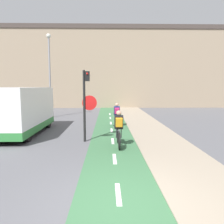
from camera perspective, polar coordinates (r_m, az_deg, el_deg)
name	(u,v)px	position (r m, az deg, el deg)	size (l,w,h in m)	color
ground_plane	(119,206)	(5.05, 1.95, -23.34)	(120.00, 120.00, 0.00)	#5B5B60
bike_lane	(119,205)	(5.05, 1.94, -23.18)	(2.06, 60.00, 0.02)	#3D7047
sidewalk_strip	(223,204)	(5.61, 27.04, -20.55)	(2.40, 60.00, 0.05)	gray
building_row_background	(109,68)	(28.55, -0.79, 11.31)	(60.00, 5.20, 9.68)	gray
traffic_light_pole	(86,98)	(9.97, -6.79, 3.65)	(0.67, 0.25, 3.26)	black
street_lamp_far	(50,67)	(18.71, -16.00, 11.27)	(0.36, 0.36, 6.73)	gray
cyclist_near	(119,130)	(9.20, 1.77, -4.64)	(0.46, 1.80, 1.54)	black
cyclist_far	(117,116)	(13.75, 1.27, -0.92)	(0.46, 1.72, 1.51)	black
van	(21,111)	(12.59, -22.77, 0.19)	(2.18, 5.39, 2.48)	white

